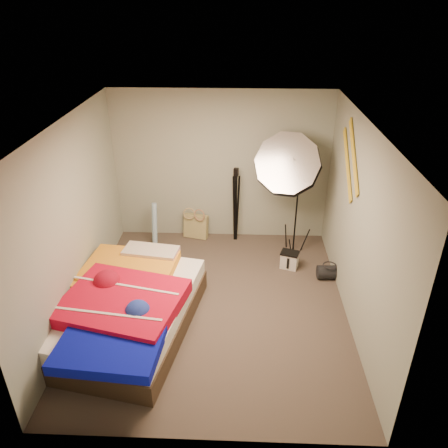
{
  "coord_description": "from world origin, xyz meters",
  "views": [
    {
      "loc": [
        0.31,
        -4.69,
        3.79
      ],
      "look_at": [
        0.1,
        0.6,
        0.95
      ],
      "focal_mm": 35.0,
      "sensor_mm": 36.0,
      "label": 1
    }
  ],
  "objects_px": {
    "wrapping_roll": "(155,225)",
    "camera_case": "(289,260)",
    "tote_bag": "(196,226)",
    "photo_umbrella": "(288,165)",
    "duffel_bag": "(329,272)",
    "bed": "(126,309)",
    "camera_tripod": "(236,200)"
  },
  "relations": [
    {
      "from": "tote_bag",
      "to": "bed",
      "type": "xyz_separation_m",
      "value": [
        -0.64,
        -2.37,
        0.11
      ]
    },
    {
      "from": "duffel_bag",
      "to": "photo_umbrella",
      "type": "height_order",
      "value": "photo_umbrella"
    },
    {
      "from": "bed",
      "to": "tote_bag",
      "type": "bearing_deg",
      "value": 74.97
    },
    {
      "from": "wrapping_roll",
      "to": "photo_umbrella",
      "type": "relative_size",
      "value": 0.35
    },
    {
      "from": "wrapping_roll",
      "to": "bed",
      "type": "height_order",
      "value": "wrapping_roll"
    },
    {
      "from": "camera_case",
      "to": "duffel_bag",
      "type": "xyz_separation_m",
      "value": [
        0.56,
        -0.26,
        -0.02
      ]
    },
    {
      "from": "photo_umbrella",
      "to": "duffel_bag",
      "type": "bearing_deg",
      "value": -48.48
    },
    {
      "from": "bed",
      "to": "photo_umbrella",
      "type": "xyz_separation_m",
      "value": [
        2.09,
        1.93,
        1.19
      ]
    },
    {
      "from": "tote_bag",
      "to": "wrapping_roll",
      "type": "height_order",
      "value": "wrapping_roll"
    },
    {
      "from": "wrapping_roll",
      "to": "bed",
      "type": "xyz_separation_m",
      "value": [
        0.02,
        -2.1,
        -0.05
      ]
    },
    {
      "from": "camera_case",
      "to": "bed",
      "type": "bearing_deg",
      "value": -127.0
    },
    {
      "from": "wrapping_roll",
      "to": "camera_case",
      "type": "xyz_separation_m",
      "value": [
        2.18,
        -0.63,
        -0.24
      ]
    },
    {
      "from": "camera_case",
      "to": "bed",
      "type": "height_order",
      "value": "bed"
    },
    {
      "from": "camera_case",
      "to": "camera_tripod",
      "type": "bearing_deg",
      "value": 153.98
    },
    {
      "from": "wrapping_roll",
      "to": "camera_tripod",
      "type": "bearing_deg",
      "value": 9.03
    },
    {
      "from": "camera_case",
      "to": "camera_tripod",
      "type": "height_order",
      "value": "camera_tripod"
    },
    {
      "from": "tote_bag",
      "to": "camera_case",
      "type": "relative_size",
      "value": 1.63
    },
    {
      "from": "photo_umbrella",
      "to": "camera_tripod",
      "type": "relative_size",
      "value": 1.62
    },
    {
      "from": "tote_bag",
      "to": "photo_umbrella",
      "type": "distance_m",
      "value": 1.99
    },
    {
      "from": "photo_umbrella",
      "to": "camera_case",
      "type": "bearing_deg",
      "value": -80.27
    },
    {
      "from": "tote_bag",
      "to": "wrapping_roll",
      "type": "bearing_deg",
      "value": -142.71
    },
    {
      "from": "camera_tripod",
      "to": "duffel_bag",
      "type": "bearing_deg",
      "value": -38.12
    },
    {
      "from": "wrapping_roll",
      "to": "photo_umbrella",
      "type": "distance_m",
      "value": 2.4
    },
    {
      "from": "wrapping_roll",
      "to": "bed",
      "type": "relative_size",
      "value": 0.3
    },
    {
      "from": "wrapping_roll",
      "to": "camera_case",
      "type": "height_order",
      "value": "wrapping_roll"
    },
    {
      "from": "wrapping_roll",
      "to": "tote_bag",
      "type": "bearing_deg",
      "value": 22.51
    },
    {
      "from": "camera_tripod",
      "to": "bed",
      "type": "bearing_deg",
      "value": -119.66
    },
    {
      "from": "wrapping_roll",
      "to": "duffel_bag",
      "type": "bearing_deg",
      "value": -17.99
    },
    {
      "from": "bed",
      "to": "photo_umbrella",
      "type": "bearing_deg",
      "value": 42.78
    },
    {
      "from": "tote_bag",
      "to": "duffel_bag",
      "type": "relative_size",
      "value": 1.21
    },
    {
      "from": "wrapping_roll",
      "to": "bed",
      "type": "distance_m",
      "value": 2.1
    },
    {
      "from": "bed",
      "to": "photo_umbrella",
      "type": "relative_size",
      "value": 1.19
    }
  ]
}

